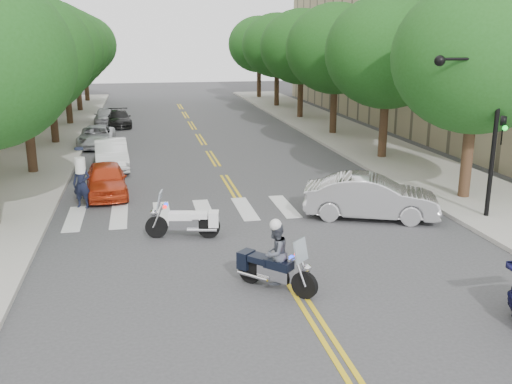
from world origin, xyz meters
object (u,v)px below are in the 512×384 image
object	(u,v)px
motorcycle_parked	(189,222)
convertible	(371,197)
officer_standing	(82,184)
motorcycle_police	(274,258)

from	to	relation	value
motorcycle_parked	convertible	size ratio (longest dim) A/B	0.51
officer_standing	motorcycle_police	bearing A→B (deg)	-37.25
convertible	officer_standing	bearing A→B (deg)	93.14
motorcycle_parked	convertible	distance (m)	6.59
motorcycle_parked	motorcycle_police	bearing A→B (deg)	-146.95
motorcycle_police	convertible	xyz separation A→B (m)	(4.78, 5.14, -0.07)
motorcycle_police	convertible	size ratio (longest dim) A/B	0.40
motorcycle_parked	convertible	world-z (taller)	motorcycle_parked
officer_standing	convertible	distance (m)	10.77
officer_standing	convertible	size ratio (longest dim) A/B	0.40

